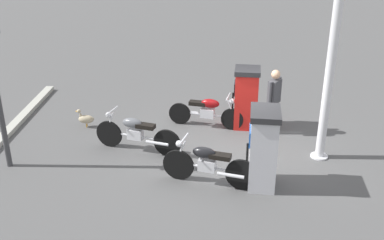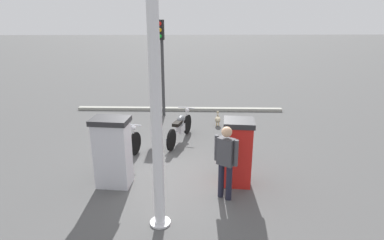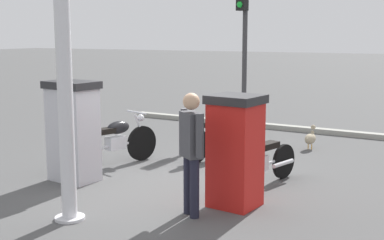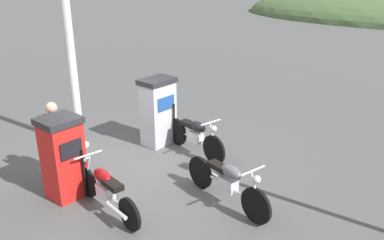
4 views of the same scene
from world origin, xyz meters
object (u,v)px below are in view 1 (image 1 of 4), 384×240
motorcycle_near_pump (207,111)px  motorcycle_extra (136,133)px  motorcycle_far_pump (208,163)px  canopy_support_pole (330,67)px  fuel_pump_far (263,148)px  fuel_pump_near (246,98)px  wandering_duck (86,119)px  attendant_person (274,97)px

motorcycle_near_pump → motorcycle_extra: bearing=38.3°
motorcycle_far_pump → canopy_support_pole: bearing=-156.4°
fuel_pump_far → canopy_support_pole: size_ratio=0.37×
fuel_pump_near → wandering_duck: fuel_pump_near is taller
fuel_pump_far → motorcycle_near_pump: size_ratio=0.86×
canopy_support_pole → fuel_pump_far: bearing=37.7°
wandering_duck → canopy_support_pole: canopy_support_pole is taller
fuel_pump_far → motorcycle_far_pump: fuel_pump_far is taller
motorcycle_extra → attendant_person: size_ratio=1.23×
fuel_pump_near → fuel_pump_far: size_ratio=0.96×
fuel_pump_far → wandering_duck: fuel_pump_far is taller
fuel_pump_near → fuel_pump_far: bearing=90.0°
motorcycle_far_pump → motorcycle_extra: 2.21m
fuel_pump_near → attendant_person: 0.76m
motorcycle_far_pump → wandering_duck: 4.22m
motorcycle_far_pump → fuel_pump_near: bearing=-111.0°
attendant_person → canopy_support_pole: (-0.88, 1.36, 1.22)m
attendant_person → wandering_duck: (4.86, -0.34, -0.72)m
fuel_pump_far → motorcycle_extra: 3.15m
fuel_pump_near → wandering_duck: size_ratio=3.18×
attendant_person → fuel_pump_far: bearing=75.7°
fuel_pump_far → wandering_duck: 5.14m
motorcycle_near_pump → canopy_support_pole: bearing=146.3°
fuel_pump_far → canopy_support_pole: (-1.53, -1.19, 1.33)m
motorcycle_extra → wandering_duck: bearing=-42.6°
motorcycle_far_pump → canopy_support_pole: (-2.63, -1.15, 1.70)m
fuel_pump_far → motorcycle_near_pump: fuel_pump_far is taller
motorcycle_extra → canopy_support_pole: 4.60m
motorcycle_near_pump → motorcycle_far_pump: (0.09, 2.85, 0.03)m
fuel_pump_far → attendant_person: bearing=-104.3°
canopy_support_pole → attendant_person: bearing=-57.1°
wandering_duck → canopy_support_pole: size_ratio=0.11×
fuel_pump_near → motorcycle_extra: (2.73, 1.38, -0.34)m
motorcycle_extra → canopy_support_pole: bearing=175.4°
motorcycle_near_pump → motorcycle_far_pump: bearing=88.3°
attendant_person → motorcycle_far_pump: bearing=55.1°
motorcycle_near_pump → motorcycle_extra: 2.19m
fuel_pump_far → motorcycle_extra: size_ratio=0.81×
wandering_duck → motorcycle_far_pump: bearing=137.4°
fuel_pump_far → motorcycle_extra: fuel_pump_far is taller
motorcycle_extra → canopy_support_pole: size_ratio=0.46×
wandering_duck → motorcycle_near_pump: bearing=180.0°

